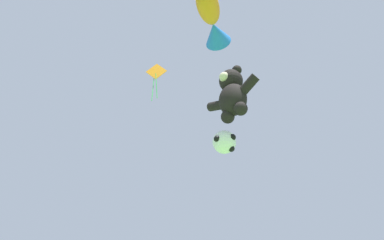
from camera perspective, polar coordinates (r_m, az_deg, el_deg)
teddy_bear_kite at (r=11.82m, az=6.12°, el=4.02°), size 2.02×0.89×2.05m
soccer_ball_kite at (r=11.21m, az=4.97°, el=-3.36°), size 0.78×0.77×0.72m
fish_kite_tangerine at (r=13.67m, az=3.06°, el=14.98°), size 1.90×2.48×0.95m
diamond_kite at (r=16.50m, az=-5.51°, el=6.88°), size 0.72×0.64×2.17m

